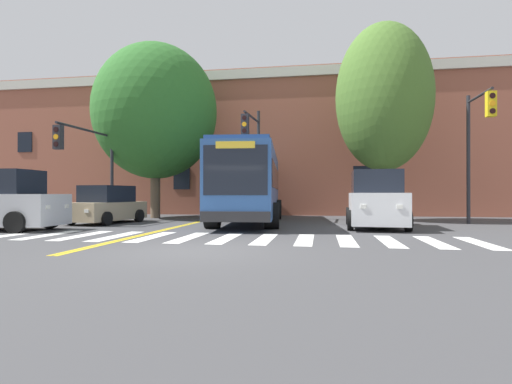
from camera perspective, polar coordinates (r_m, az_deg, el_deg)
The scene contains 14 objects.
ground_plane at distance 9.80m, azimuth -8.97°, elevation -8.27°, with size 120.00×120.00×0.00m, color #424244.
crosswalk at distance 12.32m, azimuth -4.30°, elevation -6.59°, with size 14.91×3.06×0.01m.
lane_line_yellow_inner at distance 26.61m, azimuth -3.60°, elevation -3.17°, with size 0.12×36.00×0.01m, color gold.
lane_line_yellow_outer at distance 26.57m, azimuth -3.26°, elevation -3.17°, with size 0.12×36.00×0.01m, color gold.
city_bus at distance 18.92m, azimuth -0.87°, elevation 1.21°, with size 3.55×11.05×3.41m.
car_tan_near_lane at distance 19.67m, azimuth -20.53°, elevation -1.87°, with size 2.45×4.11×1.74m.
car_white_far_lane at distance 16.74m, azimuth 16.70°, elevation -1.20°, with size 2.43×4.76×2.28m.
car_red_behind_bus at distance 28.30m, azimuth -0.21°, elevation -1.29°, with size 2.24×3.84×1.84m.
traffic_light_near_corner at distance 19.72m, azimuth 29.03°, elevation 7.19°, with size 0.34×2.60×5.82m.
traffic_light_far_corner at distance 20.25m, azimuth -22.65°, elevation 5.01°, with size 0.35×4.36×4.68m.
traffic_light_overhead at distance 20.37m, azimuth -0.38°, elevation 6.58°, with size 0.46×3.01×5.80m.
street_tree_curbside_large at distance 21.41m, azimuth 17.78°, elevation 12.75°, with size 5.95×5.79×9.89m.
street_tree_curbside_small at distance 23.61m, azimuth -14.17°, elevation 11.06°, with size 7.74×7.67×9.78m.
building_facade at distance 28.77m, azimuth 2.74°, elevation 6.42°, with size 43.03×7.11×9.38m.
Camera 1 is at (3.04, -9.21, 1.37)m, focal length 28.00 mm.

